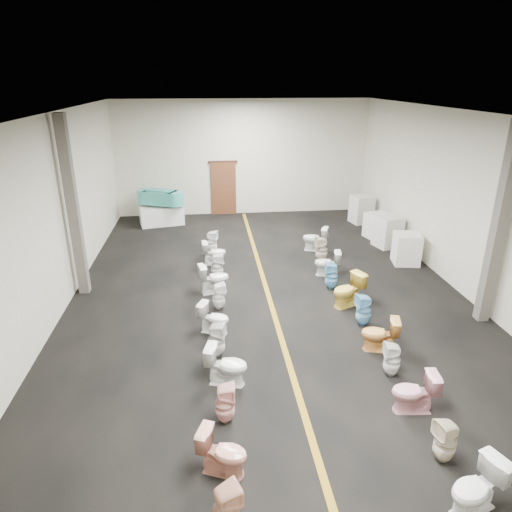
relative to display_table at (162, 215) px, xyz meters
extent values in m
plane|color=black|center=(3.22, -6.75, -0.35)|extent=(16.00, 16.00, 0.00)
plane|color=black|center=(3.22, -6.75, 4.15)|extent=(16.00, 16.00, 0.00)
plane|color=beige|center=(3.22, 1.25, 1.90)|extent=(10.00, 0.00, 10.00)
plane|color=beige|center=(-1.78, -6.75, 1.90)|extent=(0.00, 16.00, 16.00)
plane|color=beige|center=(8.22, -6.75, 1.90)|extent=(0.00, 16.00, 16.00)
cube|color=#8D6714|center=(3.22, -6.75, -0.35)|extent=(0.12, 15.60, 0.01)
cube|color=#562D19|center=(2.42, 1.19, 0.70)|extent=(1.00, 0.10, 2.10)
cube|color=#331C11|center=(2.42, 1.20, 1.77)|extent=(1.15, 0.08, 0.10)
cube|color=#59544C|center=(-1.53, -5.75, 1.90)|extent=(0.25, 0.25, 4.50)
cube|color=#59544C|center=(7.97, -8.25, 1.90)|extent=(0.25, 0.25, 4.50)
cube|color=white|center=(0.00, 0.00, 0.00)|extent=(1.73, 1.13, 0.71)
cube|color=teal|center=(0.00, 0.00, 0.70)|extent=(1.37, 1.10, 0.50)
cylinder|color=teal|center=(-0.54, 0.25, 0.70)|extent=(0.66, 0.66, 0.50)
cylinder|color=teal|center=(0.54, -0.25, 0.70)|extent=(0.66, 0.66, 0.50)
cube|color=teal|center=(0.00, 0.00, 0.90)|extent=(1.10, 0.84, 0.20)
cube|color=white|center=(7.62, -4.78, 0.11)|extent=(0.83, 0.83, 0.93)
cube|color=beige|center=(7.62, -3.28, 0.15)|extent=(0.91, 0.91, 1.02)
cube|color=silver|center=(7.62, -2.39, 0.08)|extent=(0.92, 0.92, 0.86)
cube|color=beige|center=(7.62, -0.59, 0.17)|extent=(0.86, 0.86, 1.04)
imported|color=#DAA181|center=(1.83, -12.97, 0.02)|extent=(0.44, 0.44, 0.74)
imported|color=#DE967F|center=(1.83, -12.03, 0.00)|extent=(0.80, 0.63, 0.71)
imported|color=beige|center=(1.90, -11.01, 0.00)|extent=(0.34, 0.33, 0.72)
imported|color=white|center=(1.98, -10.01, 0.03)|extent=(0.84, 0.61, 0.77)
imported|color=silver|center=(1.82, -9.12, 0.02)|extent=(0.42, 0.42, 0.75)
imported|color=white|center=(1.79, -8.18, -0.01)|extent=(0.78, 0.63, 0.69)
imported|color=white|center=(1.93, -7.10, -0.01)|extent=(0.36, 0.35, 0.68)
imported|color=white|center=(1.83, -6.16, 0.04)|extent=(0.86, 0.60, 0.79)
imported|color=silver|center=(1.94, -5.28, 0.02)|extent=(0.34, 0.34, 0.74)
imported|color=white|center=(1.88, -4.20, 0.00)|extent=(0.73, 0.45, 0.72)
imported|color=white|center=(1.83, -3.32, 0.02)|extent=(0.44, 0.43, 0.75)
imported|color=white|center=(5.01, -13.01, 0.03)|extent=(0.85, 0.67, 0.77)
imported|color=beige|center=(5.03, -12.16, 0.00)|extent=(0.39, 0.38, 0.71)
imported|color=#E4A1A8|center=(5.03, -11.10, 0.02)|extent=(0.77, 0.49, 0.75)
imported|color=silver|center=(5.05, -10.10, -0.01)|extent=(0.34, 0.33, 0.69)
imported|color=#E39C49|center=(5.13, -9.26, 0.02)|extent=(0.82, 0.59, 0.75)
imported|color=#75BBE1|center=(5.14, -8.23, 0.02)|extent=(0.38, 0.37, 0.76)
imported|color=#E7C346|center=(5.07, -7.27, 0.06)|extent=(0.93, 0.75, 0.83)
imported|color=#6CBCE1|center=(4.92, -6.28, 0.02)|extent=(0.40, 0.39, 0.74)
imported|color=silver|center=(5.04, -5.40, 0.01)|extent=(0.78, 0.53, 0.73)
imported|color=beige|center=(5.12, -4.37, 0.04)|extent=(0.39, 0.38, 0.79)
imported|color=white|center=(5.14, -3.43, 0.05)|extent=(0.91, 0.74, 0.81)
camera|label=1|loc=(1.75, -16.98, 4.89)|focal=32.00mm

